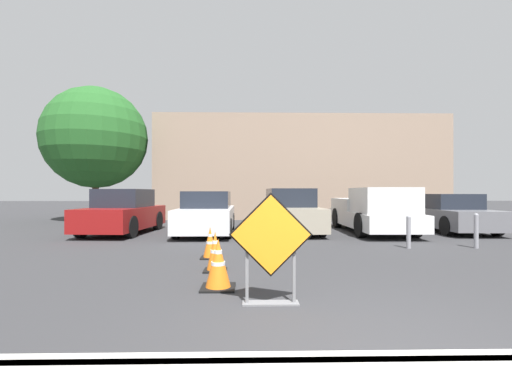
{
  "coord_description": "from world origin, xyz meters",
  "views": [
    {
      "loc": [
        -1.25,
        -2.73,
        1.45
      ],
      "look_at": [
        -0.95,
        12.16,
        1.48
      ],
      "focal_mm": 24.0,
      "sensor_mm": 36.0,
      "label": 1
    }
  ],
  "objects_px": {
    "pickup_truck": "(374,213)",
    "bollard_nearest": "(409,231)",
    "traffic_cone_nearest": "(218,264)",
    "bollard_second": "(476,230)",
    "traffic_cone_third": "(210,243)",
    "traffic_cone_second": "(215,252)",
    "parked_car_nearest": "(123,213)",
    "parked_car_third": "(290,213)",
    "parked_car_second": "(207,214)",
    "parked_car_fourth": "(450,214)",
    "road_closed_sign": "(271,244)"
  },
  "relations": [
    {
      "from": "parked_car_fourth",
      "to": "bollard_second",
      "type": "bearing_deg",
      "value": 69.54
    },
    {
      "from": "traffic_cone_third",
      "to": "parked_car_third",
      "type": "relative_size",
      "value": 0.16
    },
    {
      "from": "road_closed_sign",
      "to": "bollard_second",
      "type": "height_order",
      "value": "road_closed_sign"
    },
    {
      "from": "traffic_cone_nearest",
      "to": "bollard_second",
      "type": "xyz_separation_m",
      "value": [
        6.43,
        3.63,
        0.12
      ]
    },
    {
      "from": "parked_car_fourth",
      "to": "bollard_nearest",
      "type": "height_order",
      "value": "parked_car_fourth"
    },
    {
      "from": "parked_car_nearest",
      "to": "parked_car_third",
      "type": "xyz_separation_m",
      "value": [
        6.03,
        0.16,
        -0.0
      ]
    },
    {
      "from": "traffic_cone_second",
      "to": "parked_car_nearest",
      "type": "bearing_deg",
      "value": 122.89
    },
    {
      "from": "traffic_cone_nearest",
      "to": "parked_car_fourth",
      "type": "distance_m",
      "value": 10.98
    },
    {
      "from": "bollard_second",
      "to": "traffic_cone_second",
      "type": "bearing_deg",
      "value": -159.34
    },
    {
      "from": "parked_car_third",
      "to": "traffic_cone_third",
      "type": "bearing_deg",
      "value": 61.26
    },
    {
      "from": "traffic_cone_third",
      "to": "parked_car_second",
      "type": "bearing_deg",
      "value": 97.81
    },
    {
      "from": "parked_car_third",
      "to": "pickup_truck",
      "type": "height_order",
      "value": "pickup_truck"
    },
    {
      "from": "pickup_truck",
      "to": "parked_car_third",
      "type": "bearing_deg",
      "value": -4.06
    },
    {
      "from": "bollard_second",
      "to": "parked_car_second",
      "type": "bearing_deg",
      "value": 155.69
    },
    {
      "from": "traffic_cone_nearest",
      "to": "bollard_nearest",
      "type": "relative_size",
      "value": 0.88
    },
    {
      "from": "parked_car_nearest",
      "to": "parked_car_fourth",
      "type": "height_order",
      "value": "parked_car_nearest"
    },
    {
      "from": "road_closed_sign",
      "to": "parked_car_nearest",
      "type": "height_order",
      "value": "parked_car_nearest"
    },
    {
      "from": "pickup_truck",
      "to": "bollard_second",
      "type": "height_order",
      "value": "pickup_truck"
    },
    {
      "from": "parked_car_third",
      "to": "parked_car_nearest",
      "type": "bearing_deg",
      "value": -1.34
    },
    {
      "from": "parked_car_second",
      "to": "traffic_cone_third",
      "type": "bearing_deg",
      "value": 97.15
    },
    {
      "from": "traffic_cone_nearest",
      "to": "parked_car_second",
      "type": "distance_m",
      "value": 7.08
    },
    {
      "from": "parked_car_second",
      "to": "bollard_nearest",
      "type": "relative_size",
      "value": 5.04
    },
    {
      "from": "traffic_cone_second",
      "to": "bollard_second",
      "type": "bearing_deg",
      "value": 20.66
    },
    {
      "from": "bollard_nearest",
      "to": "traffic_cone_third",
      "type": "bearing_deg",
      "value": -166.23
    },
    {
      "from": "traffic_cone_third",
      "to": "bollard_second",
      "type": "xyz_separation_m",
      "value": [
        6.82,
        1.23,
        0.15
      ]
    },
    {
      "from": "traffic_cone_third",
      "to": "pickup_truck",
      "type": "height_order",
      "value": "pickup_truck"
    },
    {
      "from": "pickup_truck",
      "to": "bollard_nearest",
      "type": "xyz_separation_m",
      "value": [
        -0.36,
        -3.42,
        -0.28
      ]
    },
    {
      "from": "traffic_cone_third",
      "to": "bollard_nearest",
      "type": "bearing_deg",
      "value": 13.77
    },
    {
      "from": "traffic_cone_nearest",
      "to": "parked_car_third",
      "type": "height_order",
      "value": "parked_car_third"
    },
    {
      "from": "traffic_cone_nearest",
      "to": "bollard_second",
      "type": "relative_size",
      "value": 0.82
    },
    {
      "from": "parked_car_second",
      "to": "bollard_second",
      "type": "bearing_deg",
      "value": 155.02
    },
    {
      "from": "traffic_cone_second",
      "to": "traffic_cone_third",
      "type": "bearing_deg",
      "value": 100.68
    },
    {
      "from": "pickup_truck",
      "to": "parked_car_fourth",
      "type": "relative_size",
      "value": 1.24
    },
    {
      "from": "parked_car_nearest",
      "to": "traffic_cone_nearest",
      "type": "bearing_deg",
      "value": 123.34
    },
    {
      "from": "road_closed_sign",
      "to": "parked_car_second",
      "type": "bearing_deg",
      "value": 102.87
    },
    {
      "from": "traffic_cone_nearest",
      "to": "parked_car_third",
      "type": "distance_m",
      "value": 7.58
    },
    {
      "from": "parked_car_fourth",
      "to": "bollard_nearest",
      "type": "xyz_separation_m",
      "value": [
        -3.38,
        -3.86,
        -0.2
      ]
    },
    {
      "from": "parked_car_nearest",
      "to": "bollard_nearest",
      "type": "xyz_separation_m",
      "value": [
        8.68,
        -3.52,
        -0.27
      ]
    },
    {
      "from": "traffic_cone_second",
      "to": "parked_car_nearest",
      "type": "relative_size",
      "value": 0.18
    },
    {
      "from": "parked_car_nearest",
      "to": "bollard_second",
      "type": "distance_m",
      "value": 11.04
    },
    {
      "from": "parked_car_nearest",
      "to": "pickup_truck",
      "type": "relative_size",
      "value": 0.78
    },
    {
      "from": "parked_car_nearest",
      "to": "traffic_cone_third",
      "type": "bearing_deg",
      "value": 131.38
    },
    {
      "from": "traffic_cone_second",
      "to": "bollard_nearest",
      "type": "distance_m",
      "value": 5.4
    },
    {
      "from": "traffic_cone_third",
      "to": "parked_car_third",
      "type": "bearing_deg",
      "value": 64.11
    },
    {
      "from": "pickup_truck",
      "to": "bollard_nearest",
      "type": "distance_m",
      "value": 3.45
    },
    {
      "from": "parked_car_fourth",
      "to": "pickup_truck",
      "type": "bearing_deg",
      "value": 10.28
    },
    {
      "from": "traffic_cone_second",
      "to": "bollard_nearest",
      "type": "relative_size",
      "value": 0.85
    },
    {
      "from": "traffic_cone_third",
      "to": "bollard_second",
      "type": "bearing_deg",
      "value": 10.25
    },
    {
      "from": "traffic_cone_nearest",
      "to": "traffic_cone_second",
      "type": "relative_size",
      "value": 1.03
    },
    {
      "from": "parked_car_second",
      "to": "parked_car_third",
      "type": "bearing_deg",
      "value": -174.85
    }
  ]
}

